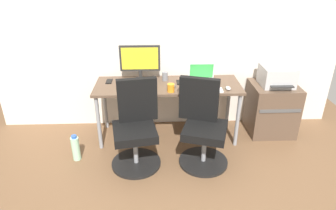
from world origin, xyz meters
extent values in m
plane|color=brown|center=(0.00, 0.00, 0.00)|extent=(5.28, 5.28, 0.00)
cube|color=silver|center=(0.00, 0.37, 1.30)|extent=(4.40, 0.04, 2.60)
cube|color=brown|center=(0.00, 0.00, 0.69)|extent=(1.72, 0.59, 0.03)
cylinder|color=gray|center=(-0.81, -0.24, 0.34)|extent=(0.04, 0.04, 0.68)
cylinder|color=gray|center=(0.81, -0.24, 0.34)|extent=(0.04, 0.04, 0.68)
cylinder|color=gray|center=(-0.81, 0.24, 0.34)|extent=(0.04, 0.04, 0.68)
cylinder|color=gray|center=(0.81, 0.24, 0.34)|extent=(0.04, 0.04, 0.68)
cylinder|color=black|center=(-0.37, -0.58, 0.01)|extent=(0.54, 0.54, 0.03)
cylinder|color=gray|center=(-0.37, -0.58, 0.20)|extent=(0.05, 0.05, 0.34)
cube|color=black|center=(-0.37, -0.58, 0.41)|extent=(0.51, 0.51, 0.09)
cube|color=black|center=(-0.34, -0.40, 0.70)|extent=(0.43, 0.14, 0.48)
cylinder|color=black|center=(0.37, -0.58, 0.01)|extent=(0.54, 0.54, 0.03)
cylinder|color=gray|center=(0.37, -0.58, 0.20)|extent=(0.05, 0.05, 0.34)
cube|color=black|center=(0.37, -0.58, 0.41)|extent=(0.55, 0.55, 0.09)
cube|color=black|center=(0.32, -0.41, 0.70)|extent=(0.42, 0.19, 0.48)
cube|color=brown|center=(1.33, 0.08, 0.32)|extent=(0.56, 0.52, 0.65)
cube|color=#4C4C4C|center=(1.33, -0.19, 0.42)|extent=(0.50, 0.01, 0.04)
cube|color=#B7B7B7|center=(1.33, 0.08, 0.77)|extent=(0.38, 0.34, 0.24)
cube|color=#262626|center=(1.33, -0.12, 0.71)|extent=(0.27, 0.06, 0.01)
cylinder|color=#A5D8B2|center=(-1.05, -0.46, 0.14)|extent=(0.09, 0.09, 0.28)
cylinder|color=#2D59B2|center=(-1.05, -0.46, 0.30)|extent=(0.06, 0.06, 0.03)
cylinder|color=#262626|center=(-0.33, 0.15, 0.71)|extent=(0.18, 0.18, 0.01)
cylinder|color=#262626|center=(-0.33, 0.15, 0.77)|extent=(0.04, 0.04, 0.11)
cube|color=#262626|center=(-0.33, 0.15, 0.98)|extent=(0.48, 0.03, 0.31)
cube|color=yellow|center=(-0.33, 0.14, 0.98)|extent=(0.43, 0.00, 0.26)
cube|color=silver|center=(0.41, -0.01, 0.72)|extent=(0.31, 0.22, 0.02)
cube|color=silver|center=(0.41, 0.12, 0.83)|extent=(0.31, 0.04, 0.21)
cube|color=green|center=(0.41, 0.11, 0.83)|extent=(0.28, 0.03, 0.18)
cube|color=silver|center=(-0.36, -0.12, 0.72)|extent=(0.34, 0.12, 0.02)
cube|color=silver|center=(0.44, -0.21, 0.72)|extent=(0.34, 0.12, 0.02)
ellipsoid|color=#B7B7B7|center=(0.68, -0.18, 0.72)|extent=(0.06, 0.10, 0.03)
ellipsoid|color=#515156|center=(0.06, -0.09, 0.72)|extent=(0.06, 0.10, 0.03)
cylinder|color=orange|center=(0.03, -0.22, 0.75)|extent=(0.08, 0.08, 0.09)
cylinder|color=slate|center=(-0.03, 0.13, 0.76)|extent=(0.07, 0.07, 0.10)
cube|color=black|center=(-0.71, 0.11, 0.71)|extent=(0.07, 0.14, 0.01)
cube|color=black|center=(0.14, 0.05, 0.71)|extent=(0.07, 0.14, 0.01)
camera|label=1|loc=(-0.12, -3.27, 2.04)|focal=31.93mm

